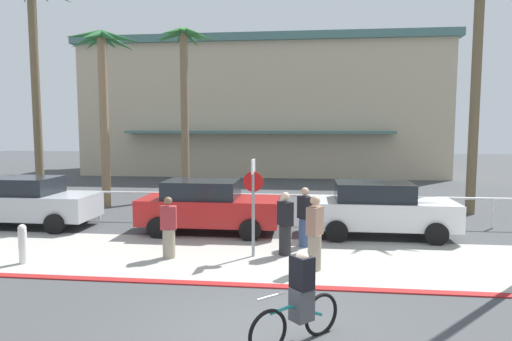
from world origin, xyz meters
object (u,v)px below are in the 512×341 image
palm_tree_1 (103,74)px  car_white_2 (379,209)px  car_silver_0 (28,201)px  pedestrian_2 (169,230)px  bollard_0 (23,244)px  car_red_1 (208,206)px  pedestrian_1 (305,220)px  palm_tree_0 (33,40)px  palm_tree_2 (184,69)px  cyclist_teal_0 (299,300)px  pedestrian_0 (285,226)px  palm_tree_3 (479,23)px  stop_sign_bike_lane (253,193)px  pedestrian_3 (315,236)px

palm_tree_1 → car_white_2: (10.63, -3.96, -4.68)m
car_silver_0 → pedestrian_2: size_ratio=2.73×
bollard_0 → car_white_2: size_ratio=0.23×
car_white_2 → bollard_0: bearing=-157.2°
car_red_1 → pedestrian_1: (3.08, -1.36, -0.08)m
palm_tree_0 → bollard_0: bearing=-60.3°
palm_tree_2 → car_silver_0: palm_tree_2 is taller
palm_tree_1 → pedestrian_1: bearing=-33.1°
palm_tree_0 → pedestrian_1: 14.76m
cyclist_teal_0 → pedestrian_0: bearing=95.5°
palm_tree_2 → palm_tree_1: bearing=-136.0°
palm_tree_0 → car_silver_0: (2.51, -4.70, -6.23)m
palm_tree_1 → pedestrian_2: bearing=-54.9°
pedestrian_1 → palm_tree_0: bearing=152.3°
pedestrian_0 → pedestrian_2: (-2.97, -0.60, -0.04)m
palm_tree_2 → car_white_2: size_ratio=1.80×
car_red_1 → palm_tree_3: bearing=23.9°
palm_tree_3 → pedestrian_1: bearing=-139.0°
stop_sign_bike_lane → bollard_0: bearing=-167.5°
pedestrian_0 → stop_sign_bike_lane: bearing=-164.8°
palm_tree_1 → palm_tree_2: size_ratio=0.92×
palm_tree_2 → pedestrian_3: 12.81m
palm_tree_0 → pedestrian_2: size_ratio=6.00×
car_silver_0 → pedestrian_0: 9.12m
palm_tree_1 → pedestrian_0: bearing=-39.0°
car_red_1 → car_white_2: same height
palm_tree_1 → palm_tree_0: bearing=167.6°
car_silver_0 → cyclist_teal_0: size_ratio=2.93×
palm_tree_3 → cyclist_teal_0: 14.47m
palm_tree_0 → pedestrian_0: size_ratio=5.70×
car_red_1 → car_white_2: size_ratio=1.00×
cyclist_teal_0 → stop_sign_bike_lane: bearing=105.7°
palm_tree_2 → pedestrian_2: bearing=-77.3°
pedestrian_0 → pedestrian_3: 1.38m
palm_tree_2 → car_silver_0: size_ratio=1.80×
palm_tree_1 → palm_tree_3: bearing=0.3°
car_silver_0 → car_white_2: (11.58, -0.02, 0.00)m
palm_tree_3 → palm_tree_2: bearing=168.0°
cyclist_teal_0 → pedestrian_0: (-0.46, 4.76, 0.09)m
palm_tree_1 → pedestrian_0: size_ratio=4.32×
palm_tree_0 → pedestrian_2: 13.02m
palm_tree_2 → palm_tree_3: bearing=-12.0°
car_white_2 → pedestrian_0: bearing=-139.3°
palm_tree_0 → palm_tree_1: (3.46, -0.76, -1.55)m
car_red_1 → car_white_2: (5.36, 0.12, 0.00)m
palm_tree_2 → pedestrian_2: (2.17, -9.58, -5.27)m
palm_tree_1 → pedestrian_3: palm_tree_1 is taller
bollard_0 → palm_tree_3: palm_tree_3 is taller
pedestrian_1 → pedestrian_2: pedestrian_1 is taller
stop_sign_bike_lane → car_silver_0: stop_sign_bike_lane is taller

